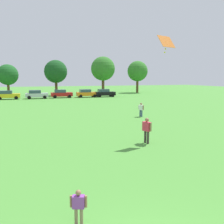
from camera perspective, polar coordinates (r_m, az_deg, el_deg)
name	(u,v)px	position (r m, az deg, el deg)	size (l,w,h in m)	color
ground_plane	(50,108)	(34.18, -14.50, 0.95)	(160.00, 160.00, 0.00)	#4C9338
child_kite_flyer	(79,204)	(7.39, -7.98, -20.91)	(0.48, 0.30, 1.05)	#8C7259
adult_bystander	(147,128)	(15.47, 8.29, -3.85)	(0.46, 0.76, 1.66)	#3F3833
bystander_midfield	(141,108)	(25.79, 6.93, 0.85)	(0.47, 0.65, 1.51)	navy
kite	(166,42)	(16.61, 12.81, 15.87)	(1.36, 0.95, 1.13)	orange
parked_car_yellow_0	(8,95)	(49.97, -23.62, 3.76)	(4.30, 2.02, 1.68)	yellow
parked_car_silver_1	(36,94)	(49.65, -17.58, 4.04)	(4.30, 2.02, 1.68)	silver
parked_car_red_2	(61,94)	(50.44, -11.99, 4.31)	(4.30, 2.02, 1.68)	red
parked_car_orange_3	(86,93)	(50.93, -6.12, 4.48)	(4.30, 2.02, 1.68)	orange
parked_car_black_4	(105,93)	(51.65, -1.77, 4.58)	(4.30, 2.02, 1.68)	black
tree_left	(8,75)	(57.03, -23.62, 8.12)	(4.47, 4.47, 6.97)	brown
tree_center	(56,72)	(56.70, -13.26, 9.35)	(5.19, 5.19, 8.08)	brown
tree_right	(103,69)	(60.56, -2.17, 10.25)	(5.96, 5.96, 9.29)	brown
tree_far_right	(138,71)	(66.24, 6.10, 9.62)	(5.50, 5.50, 8.57)	brown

